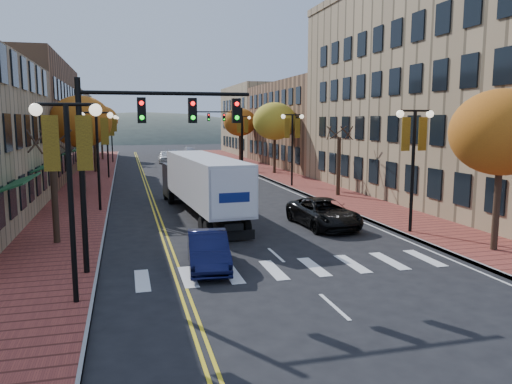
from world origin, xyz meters
TOP-DOWN VIEW (x-y plane):
  - ground at (0.00, 0.00)m, footprint 200.00×200.00m
  - sidewalk_left at (-9.00, 32.50)m, footprint 4.00×85.00m
  - sidewalk_right at (9.00, 32.50)m, footprint 4.00×85.00m
  - building_left_mid at (-17.00, 36.00)m, footprint 12.00×24.00m
  - building_left_far at (-17.00, 61.00)m, footprint 12.00×26.00m
  - building_right_near at (18.50, 16.00)m, footprint 15.00×28.00m
  - building_right_mid at (18.50, 42.00)m, footprint 15.00×24.00m
  - building_right_far at (18.50, 64.00)m, footprint 15.00×20.00m
  - tree_left_a at (-9.00, 8.00)m, footprint 0.28×0.28m
  - tree_left_b at (-9.00, 24.00)m, footprint 4.48×4.48m
  - tree_left_c at (-9.00, 40.00)m, footprint 4.16×4.16m
  - tree_left_d at (-9.00, 58.00)m, footprint 4.61×4.61m
  - tree_right_a at (9.00, 2.00)m, footprint 4.16×4.16m
  - tree_right_b at (9.00, 18.00)m, footprint 0.28×0.28m
  - tree_right_c at (9.00, 34.00)m, footprint 4.48×4.48m
  - tree_right_d at (9.00, 50.00)m, footprint 4.35×4.35m
  - lamp_left_a at (-7.50, 0.00)m, footprint 1.96×0.36m
  - lamp_left_b at (-7.50, 16.00)m, footprint 1.96×0.36m
  - lamp_left_c at (-7.50, 34.00)m, footprint 1.96×0.36m
  - lamp_left_d at (-7.50, 52.00)m, footprint 1.96×0.36m
  - lamp_right_a at (7.50, 6.00)m, footprint 1.96×0.36m
  - lamp_right_b at (7.50, 24.00)m, footprint 1.96×0.36m
  - lamp_right_c at (7.50, 42.00)m, footprint 1.96×0.36m
  - traffic_mast_near at (-5.48, 3.00)m, footprint 6.10×0.35m
  - traffic_mast_far at (5.48, 42.00)m, footprint 6.10×0.34m
  - semi_truck at (-1.77, 13.21)m, footprint 3.30×14.36m
  - navy_sedan at (-3.02, 2.90)m, footprint 1.85×4.31m
  - black_suv at (4.04, 8.70)m, footprint 2.73×5.45m
  - car_far_white at (-0.75, 51.01)m, footprint 2.11×4.84m
  - car_far_silver at (0.76, 56.62)m, footprint 2.04×4.67m
  - car_far_oncoming at (3.90, 63.25)m, footprint 1.66×4.15m

SIDE VIEW (x-z plane):
  - ground at x=0.00m, z-range 0.00..0.00m
  - sidewalk_left at x=-9.00m, z-range 0.00..0.15m
  - sidewalk_right at x=9.00m, z-range 0.00..0.15m
  - car_far_silver at x=0.76m, z-range 0.00..1.34m
  - car_far_oncoming at x=3.90m, z-range 0.00..1.34m
  - navy_sedan at x=-3.02m, z-range 0.00..1.38m
  - black_suv at x=4.04m, z-range 0.00..1.48m
  - car_far_white at x=-0.75m, z-range 0.00..1.63m
  - semi_truck at x=-1.77m, z-range 0.30..3.86m
  - tree_left_a at x=-9.00m, z-range 0.15..4.35m
  - tree_right_b at x=9.00m, z-range 0.15..4.35m
  - lamp_left_a at x=-7.50m, z-range 1.27..7.32m
  - lamp_left_b at x=-7.50m, z-range 1.27..7.32m
  - lamp_left_c at x=-7.50m, z-range 1.27..7.32m
  - lamp_left_d at x=-7.50m, z-range 1.27..7.32m
  - lamp_right_a at x=7.50m, z-range 1.27..7.32m
  - lamp_right_b at x=7.50m, z-range 1.27..7.32m
  - lamp_right_c at x=7.50m, z-range 1.27..7.32m
  - building_left_far at x=-17.00m, z-range 0.00..9.50m
  - traffic_mast_near at x=-5.48m, z-range 1.42..8.42m
  - traffic_mast_far at x=5.48m, z-range 1.42..8.42m
  - building_right_mid at x=18.50m, z-range 0.00..10.00m
  - tree_left_c at x=-9.00m, z-range 1.71..8.40m
  - tree_right_a at x=9.00m, z-range 1.71..8.40m
  - tree_right_d at x=9.00m, z-range 1.79..8.79m
  - tree_left_b at x=-9.00m, z-range 1.84..9.05m
  - tree_right_c at x=9.00m, z-range 1.84..9.05m
  - building_left_mid at x=-17.00m, z-range 0.00..11.00m
  - building_right_far at x=18.50m, z-range 0.00..11.00m
  - tree_left_d at x=-9.00m, z-range 1.89..9.31m
  - building_right_near at x=18.50m, z-range 0.00..15.00m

